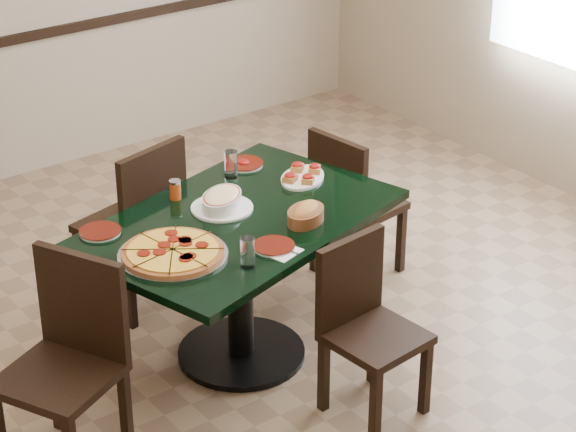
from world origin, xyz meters
TOP-DOWN VIEW (x-y plane):
  - floor at (0.00, 0.00)m, footprint 5.50×5.50m
  - room_shell at (1.02, 1.73)m, footprint 5.50×5.50m
  - main_table at (-0.15, 0.19)m, footprint 1.63×1.27m
  - chair_far at (-0.29, 0.86)m, footprint 0.52×0.52m
  - chair_near at (0.07, -0.45)m, footprint 0.41×0.41m
  - chair_right at (0.75, 0.48)m, footprint 0.44×0.44m
  - chair_left at (-1.11, -0.00)m, footprint 0.57×0.57m
  - pepperoni_pizza at (-0.58, 0.05)m, footprint 0.47×0.47m
  - lasagna_casserole at (-0.16, 0.30)m, footprint 0.31×0.29m
  - bread_basket at (0.07, -0.03)m, footprint 0.26×0.23m
  - bruschetta_platter at (0.33, 0.34)m, footprint 0.35×0.33m
  - side_plate_near at (-0.19, -0.14)m, footprint 0.18×0.18m
  - side_plate_far_r at (0.19, 0.64)m, footprint 0.20×0.20m
  - side_plate_far_l at (-0.73, 0.42)m, footprint 0.19×0.19m
  - napkin_setting at (-0.18, -0.19)m, footprint 0.18×0.18m
  - water_glass_a at (0.06, 0.56)m, footprint 0.06×0.06m
  - water_glass_b at (-0.37, -0.21)m, footprint 0.06×0.06m
  - pepper_shaker at (-0.28, 0.52)m, footprint 0.06×0.06m

SIDE VIEW (x-z plane):
  - floor at x=0.00m, z-range 0.00..0.00m
  - chair_near at x=0.07m, z-range 0.04..0.85m
  - chair_right at x=0.75m, z-range 0.05..0.88m
  - chair_left at x=-1.11m, z-range 0.05..0.97m
  - chair_far at x=-0.29m, z-range 0.06..0.97m
  - main_table at x=-0.15m, z-range 0.19..0.94m
  - napkin_setting at x=-0.18m, z-range 0.75..0.76m
  - side_plate_far_l at x=-0.73m, z-range 0.75..0.77m
  - side_plate_near at x=-0.19m, z-range 0.75..0.77m
  - side_plate_far_r at x=0.19m, z-range 0.74..0.77m
  - pepperoni_pizza at x=-0.58m, z-range 0.75..0.79m
  - bruschetta_platter at x=0.33m, z-range 0.75..0.80m
  - bread_basket at x=0.07m, z-range 0.74..0.84m
  - lasagna_casserole at x=-0.16m, z-range 0.75..0.84m
  - pepper_shaker at x=-0.28m, z-range 0.75..0.85m
  - water_glass_b at x=-0.37m, z-range 0.75..0.89m
  - water_glass_a at x=0.06m, z-range 0.75..0.89m
  - room_shell at x=1.02m, z-range -1.58..3.92m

